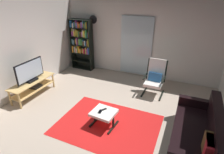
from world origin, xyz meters
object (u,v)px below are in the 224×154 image
Objects in this scene: bookshelf_near_tv at (82,41)px; wall_clock at (93,19)px; television at (30,72)px; tv_stand at (33,86)px; tv_remote at (104,109)px; ottoman at (104,114)px; lounge_armchair at (155,77)px; cell_phone at (100,112)px; leather_sofa at (198,136)px.

bookshelf_near_tv is 0.89m from wall_clock.
tv_stand is at bearing 99.91° from television.
tv_remote is 3.70m from wall_clock.
ottoman is at bearing -50.69° from bookshelf_near_tv.
television is 3.53m from lounge_armchair.
wall_clock reaches higher than tv_stand.
cell_phone is (2.36, -0.40, 0.06)m from tv_stand.
bookshelf_near_tv is 3.57m from cell_phone.
television is 0.50× the size of leather_sofa.
ottoman is (2.23, -2.72, -0.78)m from bookshelf_near_tv.
television is at bearing -80.09° from tv_stand.
leather_sofa is at bearing -3.18° from television.
leather_sofa is 3.34× the size of ottoman.
cell_phone is (-0.04, -0.10, -0.00)m from tv_remote.
wall_clock is (-1.76, 2.98, 1.48)m from cell_phone.
cell_phone is (-0.79, -1.96, -0.16)m from lounge_armchair.
bookshelf_near_tv reaches higher than cell_phone.
tv_stand is 3.52m from lounge_armchair.
tv_stand is 1.36× the size of lounge_armchair.
leather_sofa is 1.94m from ottoman.
tv_remote is (-0.75, -1.86, -0.16)m from lounge_armchair.
lounge_armchair is 7.30× the size of cell_phone.
tv_remote is 0.50× the size of wall_clock.
lounge_armchair is at bearing 61.99° from cell_phone.
tv_remote is at bearing -58.02° from wall_clock.
bookshelf_near_tv is at bearing 164.80° from lounge_armchair.
ottoman is (2.43, -0.35, -0.46)m from television.
television is 6.58× the size of cell_phone.
tv_stand is 2.40m from cell_phone.
television is at bearing -153.48° from lounge_armchair.
wall_clock is at bearing 76.88° from television.
ottoman is at bearing -58.13° from wall_clock.
television is 1.66× the size of ottoman.
bookshelf_near_tv is 1.83× the size of lounge_armchair.
wall_clock is (-1.80, 2.88, 1.47)m from tv_remote.
ottoman is 3.86× the size of tv_remote.
lounge_armchair is at bearing 26.52° from television.
tv_stand is 9.93× the size of cell_phone.
leather_sofa is at bearing -3.35° from tv_stand.
ottoman is at bearing -8.44° from tv_stand.
cell_phone is at bearing -175.92° from leather_sofa.
wall_clock reaches higher than lounge_armchair.
cell_phone is (-2.01, -0.14, 0.06)m from leather_sofa.
leather_sofa is at bearing 3.10° from ottoman.
ottoman is (-0.72, -1.92, -0.23)m from lounge_armchair.
wall_clock is at bearing 155.23° from tv_remote.
tv_stand is 4.38m from leather_sofa.
tv_stand is 3.06m from wall_clock.
television is at bearing -103.12° from wall_clock.
cell_phone is at bearing -151.30° from ottoman.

